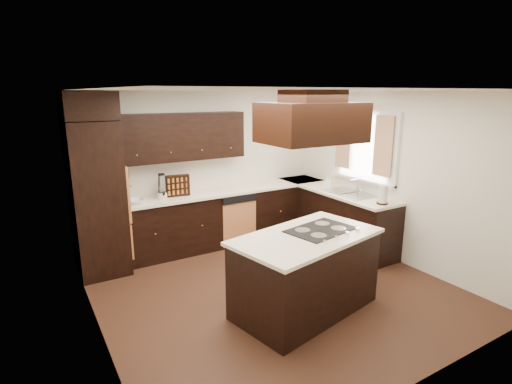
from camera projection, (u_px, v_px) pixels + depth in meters
floor at (273, 289)px, 5.18m from camera, size 4.20×4.20×0.02m
ceiling at (275, 89)px, 4.57m from camera, size 4.20×4.20×0.02m
wall_back at (204, 168)px, 6.63m from camera, size 4.20×0.02×2.50m
wall_front at (423, 253)px, 3.12m from camera, size 4.20×0.02×2.50m
wall_left at (91, 224)px, 3.82m from camera, size 0.02×4.20×2.50m
wall_right at (392, 177)px, 5.93m from camera, size 0.02×4.20×2.50m
oven_column at (97, 199)px, 5.45m from camera, size 0.65×0.75×2.12m
wall_oven_face at (123, 191)px, 5.61m from camera, size 0.05×0.62×0.78m
base_cabinets_back at (215, 219)px, 6.59m from camera, size 2.93×0.60×0.88m
base_cabinets_right at (333, 217)px, 6.72m from camera, size 0.60×2.40×0.88m
countertop_back at (215, 192)px, 6.46m from camera, size 2.93×0.63×0.04m
countertop_right at (334, 190)px, 6.60m from camera, size 0.63×2.40×0.04m
upper_cabinets at (182, 137)px, 6.13m from camera, size 2.00×0.34×0.72m
dishwasher_front at (239, 224)px, 6.50m from camera, size 0.60×0.05×0.72m
window_frame at (365, 146)px, 6.27m from camera, size 0.06×1.32×1.12m
window_pane at (366, 146)px, 6.29m from camera, size 0.00×1.20×1.00m
curtain_left at (383, 146)px, 5.88m from camera, size 0.02×0.34×0.90m
curtain_right at (343, 141)px, 6.58m from camera, size 0.02×0.34×0.90m
sink_rim at (349, 193)px, 6.31m from camera, size 0.52×0.84×0.01m
island at (305, 274)px, 4.58m from camera, size 1.77×1.19×0.88m
island_top at (307, 237)px, 4.47m from camera, size 1.84×1.26×0.04m
cooktop at (321, 230)px, 4.63m from camera, size 0.86×0.66×0.01m
range_hood at (312, 123)px, 4.25m from camera, size 1.05×0.72×0.42m
hood_duct at (312, 96)px, 4.18m from camera, size 0.55×0.50×0.13m
blender_base at (163, 195)px, 6.00m from camera, size 0.15×0.15×0.10m
blender_pitcher at (162, 184)px, 5.95m from camera, size 0.13×0.13×0.26m
spice_rack at (176, 186)px, 6.11m from camera, size 0.40×0.16×0.33m
mixing_bowl at (135, 201)px, 5.72m from camera, size 0.29×0.29×0.06m
soap_bottle at (327, 182)px, 6.65m from camera, size 0.11×0.11×0.19m
paper_towel at (383, 195)px, 5.68m from camera, size 0.15×0.15×0.27m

